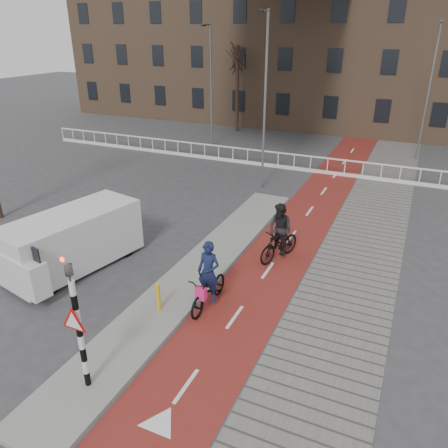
% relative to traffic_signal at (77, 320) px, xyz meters
% --- Properties ---
extents(ground, '(120.00, 120.00, 0.00)m').
position_rel_traffic_signal_xyz_m(ground, '(0.60, 2.02, -1.99)').
color(ground, '#38383A').
rests_on(ground, ground).
extents(bike_lane, '(2.50, 60.00, 0.01)m').
position_rel_traffic_signal_xyz_m(bike_lane, '(2.10, 12.02, -1.98)').
color(bike_lane, maroon).
rests_on(bike_lane, ground).
extents(sidewalk, '(3.00, 60.00, 0.01)m').
position_rel_traffic_signal_xyz_m(sidewalk, '(4.90, 12.02, -1.98)').
color(sidewalk, slate).
rests_on(sidewalk, ground).
extents(curb_island, '(1.80, 16.00, 0.12)m').
position_rel_traffic_signal_xyz_m(curb_island, '(-0.10, 6.02, -1.93)').
color(curb_island, gray).
rests_on(curb_island, ground).
extents(traffic_signal, '(0.80, 0.80, 3.68)m').
position_rel_traffic_signal_xyz_m(traffic_signal, '(0.00, 0.00, 0.00)').
color(traffic_signal, black).
rests_on(traffic_signal, curb_island).
extents(bollard, '(0.12, 0.12, 0.88)m').
position_rel_traffic_signal_xyz_m(bollard, '(-0.07, 3.31, -1.43)').
color(bollard, '#E3B60C').
rests_on(bollard, curb_island).
extents(cyclist_near, '(0.80, 2.14, 2.18)m').
position_rel_traffic_signal_xyz_m(cyclist_near, '(1.15, 4.23, -1.25)').
color(cyclist_near, black).
rests_on(cyclist_near, bike_lane).
extents(cyclist_far, '(1.31, 2.13, 2.18)m').
position_rel_traffic_signal_xyz_m(cyclist_far, '(2.19, 7.98, -1.08)').
color(cyclist_far, black).
rests_on(cyclist_far, bike_lane).
extents(van, '(2.89, 5.09, 2.06)m').
position_rel_traffic_signal_xyz_m(van, '(-4.27, 4.44, -0.90)').
color(van, silver).
rests_on(van, ground).
extents(railing, '(28.00, 0.10, 0.99)m').
position_rel_traffic_signal_xyz_m(railing, '(-4.40, 19.02, -1.68)').
color(railing, silver).
rests_on(railing, ground).
extents(townhouse_row, '(46.00, 10.00, 15.90)m').
position_rel_traffic_signal_xyz_m(townhouse_row, '(-2.40, 34.02, 5.82)').
color(townhouse_row, '#7F6047').
rests_on(townhouse_row, ground).
extents(tree_mid, '(0.28, 0.28, 6.63)m').
position_rel_traffic_signal_xyz_m(tree_mid, '(-7.76, 27.68, 1.32)').
color(tree_mid, '#301D15').
rests_on(tree_mid, ground).
extents(streetlight_near, '(0.12, 0.12, 8.67)m').
position_rel_traffic_signal_xyz_m(streetlight_near, '(-1.05, 15.16, 2.34)').
color(streetlight_near, slate).
rests_on(streetlight_near, ground).
extents(streetlight_left, '(0.12, 0.12, 8.12)m').
position_rel_traffic_signal_xyz_m(streetlight_left, '(-7.48, 22.30, 2.07)').
color(streetlight_left, slate).
rests_on(streetlight_left, ground).
extents(streetlight_right, '(0.12, 0.12, 8.26)m').
position_rel_traffic_signal_xyz_m(streetlight_right, '(6.25, 24.44, 2.14)').
color(streetlight_right, slate).
rests_on(streetlight_right, ground).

